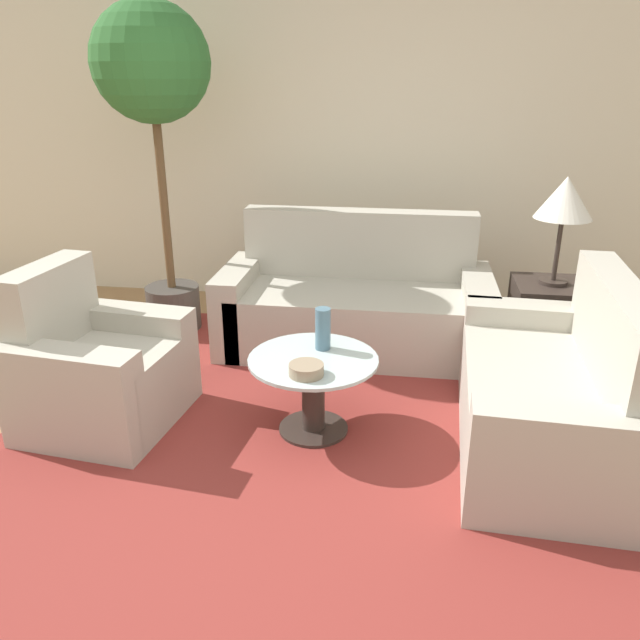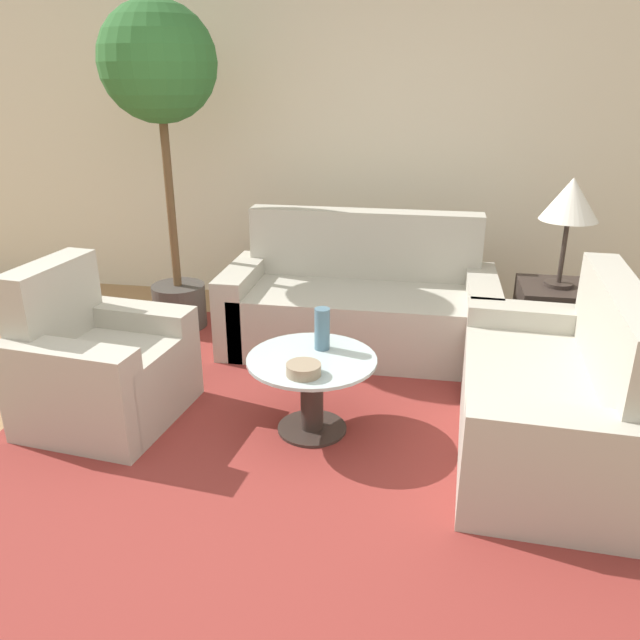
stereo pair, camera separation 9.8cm
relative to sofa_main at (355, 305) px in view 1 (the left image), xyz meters
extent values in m
plane|color=#9E754C|center=(-0.20, -1.84, -0.29)|extent=(14.00, 14.00, 0.00)
cube|color=beige|center=(-0.20, 0.99, 1.01)|extent=(10.00, 0.06, 2.60)
cube|color=maroon|center=(-0.11, -1.20, -0.29)|extent=(3.34, 3.23, 0.01)
cube|color=#B2AD9E|center=(0.00, -0.08, -0.07)|extent=(1.64, 0.81, 0.44)
cube|color=#B2AD9E|center=(0.00, 0.23, 0.17)|extent=(1.64, 0.18, 0.92)
cube|color=#B2AD9E|center=(-0.82, -0.08, -0.01)|extent=(0.20, 0.81, 0.56)
cube|color=#B2AD9E|center=(0.82, -0.08, -0.01)|extent=(0.20, 0.81, 0.56)
cube|color=#B2AD9E|center=(-1.26, -1.25, -0.07)|extent=(0.81, 0.69, 0.44)
cube|color=#B2AD9E|center=(-1.54, -1.22, 0.15)|extent=(0.25, 0.62, 0.88)
cube|color=#B2AD9E|center=(-1.29, -1.55, -0.01)|extent=(0.76, 0.28, 0.56)
cube|color=#B2AD9E|center=(-1.23, -0.95, -0.01)|extent=(0.76, 0.28, 0.56)
cube|color=#B2AD9E|center=(1.06, -1.19, -0.07)|extent=(0.83, 1.30, 0.44)
cube|color=#B2AD9E|center=(1.35, -1.20, 0.16)|extent=(0.25, 1.27, 0.90)
cube|color=#B2AD9E|center=(1.09, -0.56, -0.01)|extent=(0.78, 0.24, 0.56)
cube|color=#B2AD9E|center=(1.02, -1.82, -0.01)|extent=(0.78, 0.24, 0.56)
cylinder|color=#332823|center=(-0.11, -1.20, -0.28)|extent=(0.38, 0.38, 0.02)
cylinder|color=#332823|center=(-0.11, -1.20, -0.09)|extent=(0.12, 0.12, 0.42)
cylinder|color=#B2C6C6|center=(-0.11, -1.20, 0.13)|extent=(0.68, 0.68, 0.02)
cube|color=#332823|center=(1.28, -0.13, -0.02)|extent=(0.47, 0.47, 0.56)
cylinder|color=#332823|center=(1.28, -0.13, 0.28)|extent=(0.18, 0.18, 0.02)
cylinder|color=#332823|center=(1.28, -0.13, 0.49)|extent=(0.03, 0.03, 0.40)
cone|color=white|center=(1.28, -0.13, 0.82)|extent=(0.35, 0.35, 0.26)
cylinder|color=#3D3833|center=(-1.39, 0.11, -0.13)|extent=(0.40, 0.40, 0.33)
cylinder|color=brown|center=(-1.39, 0.11, 0.70)|extent=(0.06, 0.06, 1.34)
sphere|color=#2D662D|center=(-1.39, 0.11, 1.59)|extent=(0.78, 0.78, 0.78)
cylinder|color=slate|center=(-0.08, -1.07, 0.26)|extent=(0.08, 0.08, 0.23)
cylinder|color=gray|center=(-0.12, -1.40, 0.17)|extent=(0.17, 0.17, 0.06)
camera|label=1|loc=(0.34, -4.11, 1.53)|focal=35.00mm
camera|label=2|loc=(0.44, -4.09, 1.53)|focal=35.00mm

